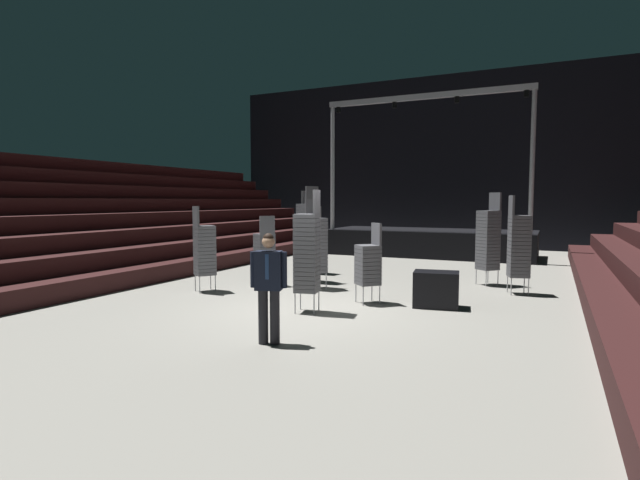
{
  "coord_description": "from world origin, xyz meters",
  "views": [
    {
      "loc": [
        4.39,
        -8.53,
        2.19
      ],
      "look_at": [
        0.22,
        0.27,
        1.4
      ],
      "focal_mm": 27.52,
      "sensor_mm": 36.0,
      "label": 1
    }
  ],
  "objects_px": {
    "man_with_tie": "(269,282)",
    "chair_stack_mid_right": "(308,234)",
    "chair_stack_mid_centre": "(204,249)",
    "chair_stack_front_right": "(264,250)",
    "chair_stack_aisle_left": "(316,244)",
    "chair_stack_rear_left": "(307,252)",
    "chair_stack_rear_centre": "(519,245)",
    "chair_stack_front_left": "(368,263)",
    "chair_stack_mid_left": "(311,232)",
    "chair_stack_rear_right": "(488,239)",
    "equipment_road_case": "(436,289)",
    "stage_riser": "(430,240)"
  },
  "relations": [
    {
      "from": "chair_stack_mid_left",
      "to": "equipment_road_case",
      "type": "distance_m",
      "value": 5.48
    },
    {
      "from": "man_with_tie",
      "to": "stage_riser",
      "type": "bearing_deg",
      "value": -106.82
    },
    {
      "from": "chair_stack_aisle_left",
      "to": "chair_stack_mid_centre",
      "type": "bearing_deg",
      "value": -17.28
    },
    {
      "from": "stage_riser",
      "to": "chair_stack_rear_left",
      "type": "bearing_deg",
      "value": -89.45
    },
    {
      "from": "chair_stack_rear_right",
      "to": "chair_stack_aisle_left",
      "type": "relative_size",
      "value": 1.08
    },
    {
      "from": "stage_riser",
      "to": "chair_stack_rear_right",
      "type": "bearing_deg",
      "value": -65.21
    },
    {
      "from": "chair_stack_mid_left",
      "to": "chair_stack_rear_centre",
      "type": "height_order",
      "value": "chair_stack_mid_left"
    },
    {
      "from": "chair_stack_front_right",
      "to": "chair_stack_mid_right",
      "type": "relative_size",
      "value": 0.7
    },
    {
      "from": "chair_stack_front_right",
      "to": "chair_stack_aisle_left",
      "type": "xyz_separation_m",
      "value": [
        1.43,
        0.09,
        0.21
      ]
    },
    {
      "from": "chair_stack_aisle_left",
      "to": "stage_riser",
      "type": "bearing_deg",
      "value": -146.73
    },
    {
      "from": "chair_stack_aisle_left",
      "to": "chair_stack_rear_right",
      "type": "bearing_deg",
      "value": 160.97
    },
    {
      "from": "chair_stack_mid_left",
      "to": "chair_stack_mid_centre",
      "type": "relative_size",
      "value": 1.21
    },
    {
      "from": "chair_stack_rear_left",
      "to": "chair_stack_rear_centre",
      "type": "relative_size",
      "value": 1.04
    },
    {
      "from": "chair_stack_front_left",
      "to": "chair_stack_rear_centre",
      "type": "relative_size",
      "value": 0.74
    },
    {
      "from": "man_with_tie",
      "to": "chair_stack_rear_centre",
      "type": "relative_size",
      "value": 0.74
    },
    {
      "from": "man_with_tie",
      "to": "chair_stack_rear_left",
      "type": "xyz_separation_m",
      "value": [
        -0.44,
        2.16,
        0.24
      ]
    },
    {
      "from": "chair_stack_mid_centre",
      "to": "chair_stack_front_right",
      "type": "bearing_deg",
      "value": 95.14
    },
    {
      "from": "chair_stack_mid_right",
      "to": "chair_stack_rear_centre",
      "type": "distance_m",
      "value": 5.27
    },
    {
      "from": "chair_stack_rear_left",
      "to": "stage_riser",
      "type": "bearing_deg",
      "value": -11.12
    },
    {
      "from": "chair_stack_rear_right",
      "to": "chair_stack_rear_centre",
      "type": "height_order",
      "value": "chair_stack_rear_right"
    },
    {
      "from": "chair_stack_mid_centre",
      "to": "equipment_road_case",
      "type": "distance_m",
      "value": 5.48
    },
    {
      "from": "chair_stack_rear_centre",
      "to": "chair_stack_front_right",
      "type": "bearing_deg",
      "value": -93.01
    },
    {
      "from": "equipment_road_case",
      "to": "stage_riser",
      "type": "bearing_deg",
      "value": 103.48
    },
    {
      "from": "man_with_tie",
      "to": "chair_stack_aisle_left",
      "type": "relative_size",
      "value": 0.77
    },
    {
      "from": "stage_riser",
      "to": "chair_stack_aisle_left",
      "type": "relative_size",
      "value": 3.57
    },
    {
      "from": "chair_stack_mid_centre",
      "to": "chair_stack_rear_centre",
      "type": "relative_size",
      "value": 0.89
    },
    {
      "from": "chair_stack_front_left",
      "to": "chair_stack_aisle_left",
      "type": "xyz_separation_m",
      "value": [
        -1.77,
        1.1,
        0.25
      ]
    },
    {
      "from": "chair_stack_aisle_left",
      "to": "chair_stack_mid_right",
      "type": "bearing_deg",
      "value": -103.53
    },
    {
      "from": "chair_stack_rear_left",
      "to": "chair_stack_mid_right",
      "type": "bearing_deg",
      "value": 15.05
    },
    {
      "from": "chair_stack_mid_right",
      "to": "equipment_road_case",
      "type": "bearing_deg",
      "value": -88.83
    },
    {
      "from": "equipment_road_case",
      "to": "chair_stack_aisle_left",
      "type": "bearing_deg",
      "value": 164.89
    },
    {
      "from": "man_with_tie",
      "to": "chair_stack_rear_centre",
      "type": "bearing_deg",
      "value": -137.19
    },
    {
      "from": "chair_stack_rear_centre",
      "to": "chair_stack_mid_right",
      "type": "bearing_deg",
      "value": -101.14
    },
    {
      "from": "chair_stack_mid_centre",
      "to": "chair_stack_rear_centre",
      "type": "bearing_deg",
      "value": 57.88
    },
    {
      "from": "chair_stack_mid_centre",
      "to": "chair_stack_aisle_left",
      "type": "height_order",
      "value": "chair_stack_aisle_left"
    },
    {
      "from": "man_with_tie",
      "to": "chair_stack_front_left",
      "type": "height_order",
      "value": "chair_stack_front_left"
    },
    {
      "from": "man_with_tie",
      "to": "chair_stack_rear_left",
      "type": "bearing_deg",
      "value": -97.69
    },
    {
      "from": "chair_stack_mid_right",
      "to": "chair_stack_mid_centre",
      "type": "bearing_deg",
      "value": 171.78
    },
    {
      "from": "chair_stack_front_left",
      "to": "chair_stack_mid_right",
      "type": "xyz_separation_m",
      "value": [
        -2.44,
        1.97,
        0.42
      ]
    },
    {
      "from": "chair_stack_mid_left",
      "to": "chair_stack_rear_centre",
      "type": "xyz_separation_m",
      "value": [
        5.84,
        -0.89,
        -0.08
      ]
    },
    {
      "from": "chair_stack_mid_right",
      "to": "chair_stack_aisle_left",
      "type": "relative_size",
      "value": 1.15
    },
    {
      "from": "man_with_tie",
      "to": "chair_stack_mid_right",
      "type": "relative_size",
      "value": 0.66
    },
    {
      "from": "man_with_tie",
      "to": "chair_stack_mid_left",
      "type": "bearing_deg",
      "value": -87.77
    },
    {
      "from": "chair_stack_rear_left",
      "to": "equipment_road_case",
      "type": "bearing_deg",
      "value": -66.44
    },
    {
      "from": "man_with_tie",
      "to": "chair_stack_rear_centre",
      "type": "xyz_separation_m",
      "value": [
        3.16,
        5.95,
        0.19
      ]
    },
    {
      "from": "chair_stack_rear_centre",
      "to": "equipment_road_case",
      "type": "xyz_separation_m",
      "value": [
        -1.42,
        -2.24,
        -0.78
      ]
    },
    {
      "from": "chair_stack_front_right",
      "to": "chair_stack_mid_left",
      "type": "distance_m",
      "value": 2.39
    },
    {
      "from": "chair_stack_rear_centre",
      "to": "chair_stack_mid_left",
      "type": "bearing_deg",
      "value": -115.43
    },
    {
      "from": "chair_stack_front_left",
      "to": "chair_stack_rear_centre",
      "type": "xyz_separation_m",
      "value": [
        2.81,
        2.49,
        0.29
      ]
    },
    {
      "from": "chair_stack_rear_left",
      "to": "chair_stack_aisle_left",
      "type": "bearing_deg",
      "value": 10.51
    }
  ]
}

